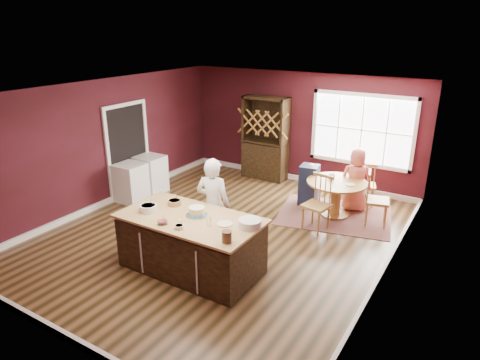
% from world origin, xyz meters
% --- Properties ---
extents(room_shell, '(7.00, 7.00, 7.00)m').
position_xyz_m(room_shell, '(0.00, 0.00, 1.35)').
color(room_shell, brown).
rests_on(room_shell, ground).
extents(window, '(2.36, 0.10, 1.66)m').
position_xyz_m(window, '(1.50, 3.47, 1.50)').
color(window, white).
rests_on(window, room_shell).
extents(doorway, '(0.08, 1.26, 2.13)m').
position_xyz_m(doorway, '(-2.97, 0.60, 1.02)').
color(doorway, white).
rests_on(doorway, room_shell).
extents(kitchen_island, '(2.27, 1.19, 0.92)m').
position_xyz_m(kitchen_island, '(0.27, -1.30, 0.44)').
color(kitchen_island, black).
rests_on(kitchen_island, ground).
extents(dining_table, '(1.22, 1.22, 0.75)m').
position_xyz_m(dining_table, '(1.53, 1.91, 0.53)').
color(dining_table, brown).
rests_on(dining_table, ground).
extents(baker, '(0.68, 0.51, 1.68)m').
position_xyz_m(baker, '(0.20, -0.56, 0.84)').
color(baker, silver).
rests_on(baker, ground).
extents(layer_cake, '(0.35, 0.35, 0.14)m').
position_xyz_m(layer_cake, '(0.32, -1.19, 0.99)').
color(layer_cake, silver).
rests_on(layer_cake, kitchen_island).
extents(bowl_blue, '(0.28, 0.28, 0.11)m').
position_xyz_m(bowl_blue, '(-0.44, -1.46, 0.97)').
color(bowl_blue, white).
rests_on(bowl_blue, kitchen_island).
extents(bowl_yellow, '(0.23, 0.23, 0.09)m').
position_xyz_m(bowl_yellow, '(-0.25, -1.04, 0.96)').
color(bowl_yellow, '#A58A3E').
rests_on(bowl_yellow, kitchen_island).
extents(bowl_pink, '(0.16, 0.16, 0.06)m').
position_xyz_m(bowl_pink, '(0.07, -1.70, 0.95)').
color(bowl_pink, white).
rests_on(bowl_pink, kitchen_island).
extents(bowl_olive, '(0.14, 0.14, 0.05)m').
position_xyz_m(bowl_olive, '(0.38, -1.69, 0.95)').
color(bowl_olive, beige).
rests_on(bowl_olive, kitchen_island).
extents(drinking_glass, '(0.07, 0.07, 0.14)m').
position_xyz_m(drinking_glass, '(0.69, -1.38, 0.99)').
color(drinking_glass, silver).
rests_on(drinking_glass, kitchen_island).
extents(dinner_plate, '(0.24, 0.24, 0.02)m').
position_xyz_m(dinner_plate, '(0.87, -1.22, 0.93)').
color(dinner_plate, beige).
rests_on(dinner_plate, kitchen_island).
extents(white_tub, '(0.35, 0.35, 0.12)m').
position_xyz_m(white_tub, '(1.24, -1.10, 0.98)').
color(white_tub, white).
rests_on(white_tub, kitchen_island).
extents(stoneware_crock, '(0.14, 0.14, 0.17)m').
position_xyz_m(stoneware_crock, '(1.20, -1.67, 1.00)').
color(stoneware_crock, '#4D2F1A').
rests_on(stoneware_crock, kitchen_island).
extents(rug, '(2.57, 2.19, 0.01)m').
position_xyz_m(rug, '(1.53, 1.91, 0.01)').
color(rug, brown).
rests_on(rug, ground).
extents(chair_east, '(0.54, 0.55, 1.10)m').
position_xyz_m(chair_east, '(2.36, 1.94, 0.55)').
color(chair_east, brown).
rests_on(chair_east, ground).
extents(chair_south, '(0.53, 0.51, 1.10)m').
position_xyz_m(chair_south, '(1.43, 1.08, 0.55)').
color(chair_south, brown).
rests_on(chair_south, ground).
extents(chair_north, '(0.53, 0.52, 1.02)m').
position_xyz_m(chair_north, '(1.89, 2.76, 0.51)').
color(chair_north, brown).
rests_on(chair_north, ground).
extents(seated_woman, '(0.78, 0.65, 1.37)m').
position_xyz_m(seated_woman, '(1.78, 2.40, 0.68)').
color(seated_woman, '#C36254').
rests_on(seated_woman, ground).
extents(high_chair, '(0.43, 0.43, 0.94)m').
position_xyz_m(high_chair, '(0.82, 2.16, 0.47)').
color(high_chair, '#16213A').
rests_on(high_chair, ground).
extents(toddler, '(0.18, 0.14, 0.26)m').
position_xyz_m(toddler, '(0.78, 2.26, 0.81)').
color(toddler, '#8CA5BF').
rests_on(toddler, high_chair).
extents(table_plate, '(0.19, 0.19, 0.01)m').
position_xyz_m(table_plate, '(1.82, 1.86, 0.76)').
color(table_plate, beige).
rests_on(table_plate, dining_table).
extents(table_cup, '(0.16, 0.16, 0.10)m').
position_xyz_m(table_cup, '(1.37, 2.01, 0.80)').
color(table_cup, white).
rests_on(table_cup, dining_table).
extents(hutch, '(1.14, 0.48, 2.09)m').
position_xyz_m(hutch, '(-0.84, 3.22, 1.05)').
color(hutch, black).
rests_on(hutch, ground).
extents(washer, '(0.59, 0.57, 0.86)m').
position_xyz_m(washer, '(-2.64, 0.28, 0.43)').
color(washer, white).
rests_on(washer, ground).
extents(dryer, '(0.60, 0.59, 0.88)m').
position_xyz_m(dryer, '(-2.64, 0.92, 0.44)').
color(dryer, white).
rests_on(dryer, ground).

